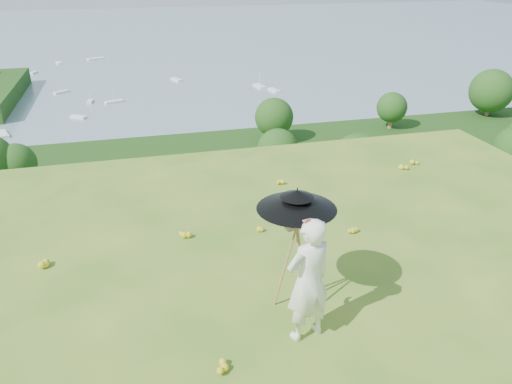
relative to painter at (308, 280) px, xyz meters
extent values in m
plane|color=#467621|center=(0.88, 0.73, -0.94)|extent=(14.00, 14.00, 0.00)
cube|color=#123B10|center=(0.88, 35.73, -29.94)|extent=(140.00, 56.00, 22.00)
cube|color=#665F52|center=(0.88, 75.73, -36.94)|extent=(170.00, 28.00, 8.00)
plane|color=#7291A4|center=(0.88, 240.73, -34.94)|extent=(700.00, 700.00, 0.00)
imported|color=white|center=(0.00, 0.00, 0.00)|extent=(0.78, 0.62, 1.88)
camera|label=1|loc=(-2.08, -5.22, 3.94)|focal=35.00mm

